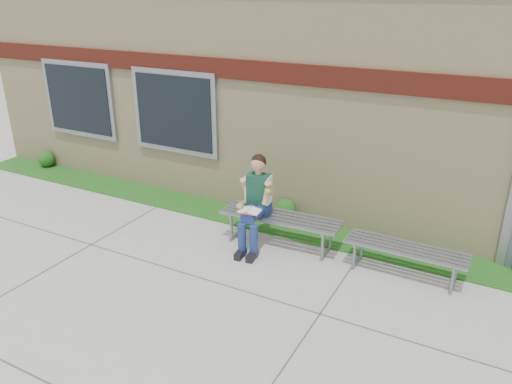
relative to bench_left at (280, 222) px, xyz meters
The scene contains 8 objects.
ground 2.04m from the bench_left, 82.17° to the right, with size 80.00×80.00×0.00m, color #9E9E99.
grass_strip 0.78m from the bench_left, 66.13° to the left, with size 16.00×0.80×0.02m, color #124513.
school_building 4.36m from the bench_left, 86.11° to the left, with size 16.20×6.22×4.20m.
bench_left is the anchor object (origin of this frame).
bench_right 2.00m from the bench_left, ahead, with size 1.74×0.51×0.45m.
girl 0.57m from the bench_left, 146.36° to the right, with size 0.57×0.93×1.51m.
shrub_west 6.51m from the bench_left, behind, with size 0.38×0.38×0.38m, color #124513.
shrub_mid 0.94m from the bench_left, 109.45° to the left, with size 0.38×0.38×0.38m, color #124513.
Camera 1 is at (2.78, -4.62, 3.92)m, focal length 35.00 mm.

